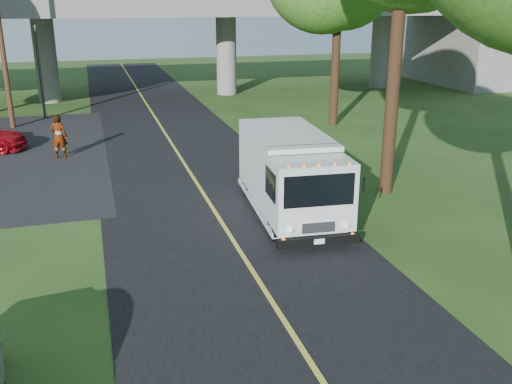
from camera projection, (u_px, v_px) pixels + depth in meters
name	position (u px, v px, depth m)	size (l,w,h in m)	color
ground	(318.00, 376.00, 10.18)	(120.00, 120.00, 0.00)	#264217
road	(206.00, 198.00, 19.27)	(7.00, 90.00, 0.02)	black
lane_line	(206.00, 198.00, 19.27)	(0.12, 90.00, 0.01)	gold
overpass	(138.00, 29.00, 37.84)	(54.00, 10.00, 7.30)	slate
traffic_signal	(39.00, 61.00, 31.22)	(0.18, 0.22, 5.20)	black
utility_pole	(1.00, 38.00, 28.56)	(1.60, 0.26, 9.00)	#472D19
step_van	(290.00, 172.00, 17.42)	(2.67, 6.18, 2.53)	silver
pedestrian	(59.00, 136.00, 23.99)	(0.68, 0.45, 1.86)	gray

